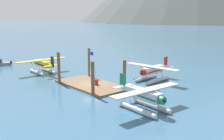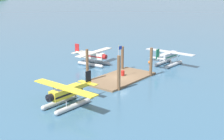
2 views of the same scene
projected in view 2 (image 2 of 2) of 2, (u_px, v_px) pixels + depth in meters
The scene contains 12 objects.
ground_plane at pixel (120, 79), 50.06m from camera, with size 1200.00×1200.00×0.00m, color #38607F.
dock_platform at pixel (120, 78), 50.02m from camera, with size 12.56×6.48×0.30m, color brown.
piling_near_left at pixel (119, 73), 43.82m from camera, with size 0.50×0.50×5.31m, color brown.
piling_near_right at pixel (151, 62), 51.05m from camera, with size 0.51×0.51×5.00m, color brown.
piling_far_left at pixel (87, 66), 47.52m from camera, with size 0.46×0.46×5.48m, color brown.
piling_far_right at pixel (122, 58), 54.81m from camera, with size 0.51×0.51×4.50m, color brown.
flagpole at pixel (119, 58), 48.94m from camera, with size 0.95×0.10×5.46m.
fuel_drum at pixel (123, 73), 50.81m from camera, with size 0.62×0.62×0.88m.
mooring_buoy at pixel (150, 62), 59.96m from camera, with size 0.68×0.68×0.68m, color orange.
seaplane_yellow_port_aft at pixel (66, 95), 38.03m from camera, with size 7.98×10.41×3.84m.
seaplane_cream_bow_right at pixel (94, 57), 58.94m from camera, with size 10.49×7.96×3.84m.
seaplane_silver_stbd_aft at pixel (169, 57), 58.76m from camera, with size 7.98×10.45×3.84m.
Camera 2 is at (-38.58, -28.38, 14.72)m, focal length 47.62 mm.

